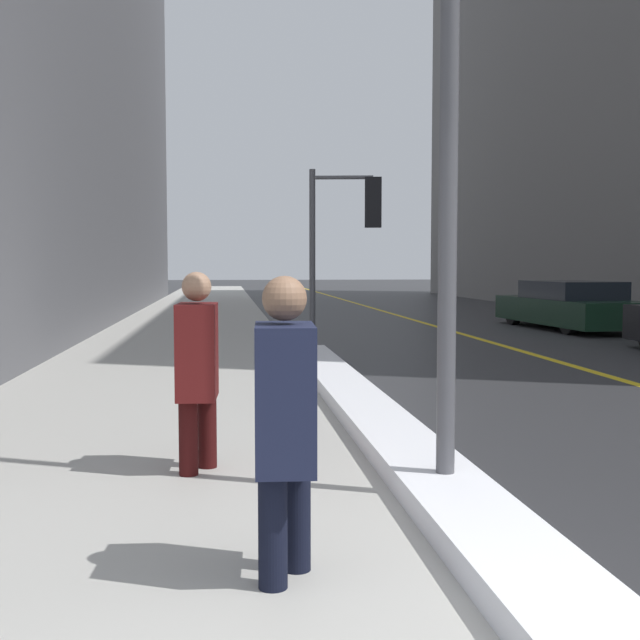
{
  "coord_description": "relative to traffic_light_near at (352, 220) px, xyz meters",
  "views": [
    {
      "loc": [
        -1.21,
        -2.75,
        1.52
      ],
      "look_at": [
        -0.4,
        4.0,
        1.05
      ],
      "focal_mm": 45.0,
      "sensor_mm": 36.0,
      "label": 1
    }
  ],
  "objects": [
    {
      "name": "snow_bank_curb",
      "position": [
        -0.93,
        -6.72,
        -2.25
      ],
      "size": [
        0.58,
        11.3,
        0.17
      ],
      "color": "white",
      "rests_on": "ground"
    },
    {
      "name": "pedestrian_trailing",
      "position": [
        -2.51,
        -8.59,
        -1.52
      ],
      "size": [
        0.3,
        0.49,
        1.47
      ],
      "rotation": [
        0.0,
        0.0,
        -1.62
      ],
      "color": "#340C0C",
      "rests_on": "ground"
    },
    {
      "name": "pedestrian_nearside",
      "position": [
        -2.03,
        -10.67,
        -1.52
      ],
      "size": [
        0.3,
        0.49,
        1.47
      ],
      "rotation": [
        0.0,
        0.0,
        -1.62
      ],
      "color": "black",
      "rests_on": "ground"
    },
    {
      "name": "parked_car_dark_green",
      "position": [
        5.84,
        3.74,
        -1.78
      ],
      "size": [
        1.96,
        4.89,
        1.14
      ],
      "rotation": [
        0.0,
        0.0,
        1.62
      ],
      "color": "black",
      "rests_on": "ground"
    },
    {
      "name": "road_centre_stripe",
      "position": [
        2.9,
        3.33,
        -2.33
      ],
      "size": [
        0.16,
        80.0,
        0.0
      ],
      "color": "gold",
      "rests_on": "ground"
    },
    {
      "name": "traffic_light_near",
      "position": [
        0.0,
        0.0,
        0.0
      ],
      "size": [
        1.3,
        0.36,
        3.25
      ],
      "rotation": [
        0.0,
        0.0,
        -0.17
      ],
      "color": "#515156",
      "rests_on": "ground"
    },
    {
      "name": "sidewalk_slab",
      "position": [
        -3.1,
        3.33,
        -2.32
      ],
      "size": [
        4.0,
        80.0,
        0.01
      ],
      "color": "#B2AFA8",
      "rests_on": "ground"
    }
  ]
}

